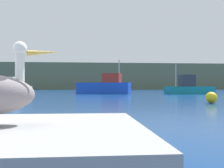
# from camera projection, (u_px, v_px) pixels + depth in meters

# --- Properties ---
(hillside_backdrop) EXTENTS (140.00, 11.61, 7.83)m
(hillside_backdrop) POSITION_uv_depth(u_px,v_px,m) (80.00, 77.00, 83.22)
(hillside_backdrop) COLOR #5B664C
(hillside_backdrop) RESTS_ON ground
(fishing_boat_white) EXTENTS (5.37, 3.94, 5.19)m
(fishing_boat_white) POSITION_uv_depth(u_px,v_px,m) (13.00, 88.00, 37.19)
(fishing_boat_white) COLOR white
(fishing_boat_white) RESTS_ON ground
(fishing_boat_teal) EXTENTS (6.12, 2.43, 3.70)m
(fishing_boat_teal) POSITION_uv_depth(u_px,v_px,m) (189.00, 88.00, 33.55)
(fishing_boat_teal) COLOR teal
(fishing_boat_teal) RESTS_ON ground
(fishing_boat_blue) EXTENTS (7.00, 4.17, 4.29)m
(fishing_boat_blue) POSITION_uv_depth(u_px,v_px,m) (105.00, 86.00, 34.23)
(fishing_boat_blue) COLOR blue
(fishing_boat_blue) RESTS_ON ground
(mooring_buoy) EXTENTS (0.64, 0.64, 0.64)m
(mooring_buoy) POSITION_uv_depth(u_px,v_px,m) (211.00, 98.00, 15.31)
(mooring_buoy) COLOR yellow
(mooring_buoy) RESTS_ON ground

